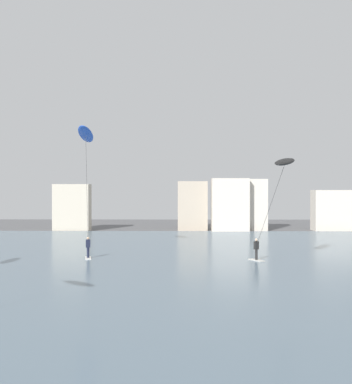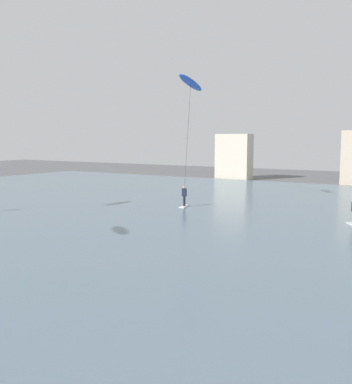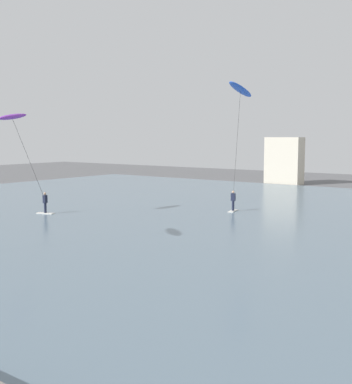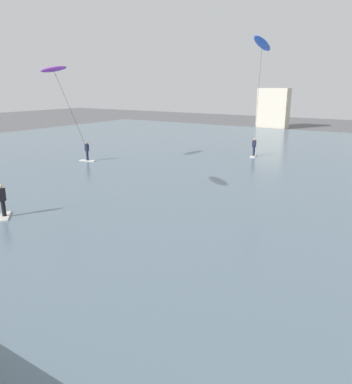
{
  "view_description": "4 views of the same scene",
  "coord_description": "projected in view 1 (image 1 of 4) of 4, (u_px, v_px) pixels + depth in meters",
  "views": [
    {
      "loc": [
        0.71,
        -4.02,
        5.62
      ],
      "look_at": [
        0.45,
        15.12,
        5.41
      ],
      "focal_mm": 45.93,
      "sensor_mm": 36.0,
      "label": 1
    },
    {
      "loc": [
        11.16,
        3.19,
        5.52
      ],
      "look_at": [
        2.02,
        18.23,
        3.39
      ],
      "focal_mm": 42.4,
      "sensor_mm": 36.0,
      "label": 2
    },
    {
      "loc": [
        13.26,
        -0.95,
        6.05
      ],
      "look_at": [
        1.9,
        14.44,
        3.92
      ],
      "focal_mm": 46.8,
      "sensor_mm": 36.0,
      "label": 3
    },
    {
      "loc": [
        5.57,
        2.12,
        6.27
      ],
      "look_at": [
        -0.85,
        11.96,
        2.87
      ],
      "focal_mm": 34.41,
      "sensor_mm": 36.0,
      "label": 4
    }
  ],
  "objects": [
    {
      "name": "kitesurfer_black",
      "position": [
        282.0,
        171.0,
        34.39
      ],
      "size": [
        3.39,
        4.76,
        7.75
      ],
      "color": "silver",
      "rests_on": "water_bay"
    },
    {
      "name": "kitesurfer_blue",
      "position": [
        86.0,
        142.0,
        39.47
      ],
      "size": [
        1.69,
        4.51,
        10.52
      ],
      "color": "silver",
      "rests_on": "water_bay"
    },
    {
      "name": "water_bay",
      "position": [
        173.0,
        264.0,
        35.17
      ],
      "size": [
        84.0,
        52.0,
        0.1
      ],
      "primitive_type": "cube",
      "color": "slate",
      "rests_on": "ground"
    },
    {
      "name": "far_shore_buildings",
      "position": [
        218.0,
        207.0,
        62.73
      ],
      "size": [
        37.86,
        4.63,
        6.68
      ],
      "color": "beige",
      "rests_on": "ground"
    }
  ]
}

